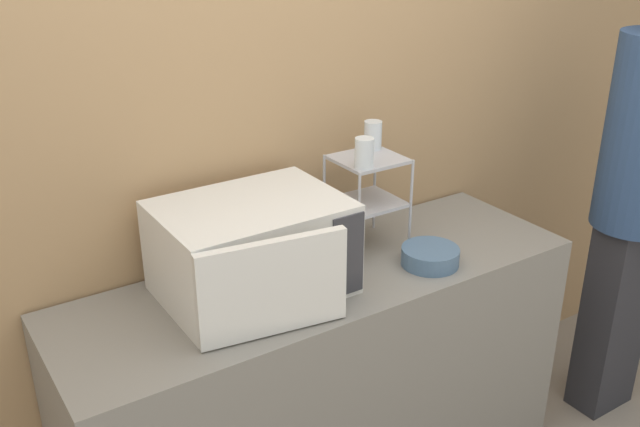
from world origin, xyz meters
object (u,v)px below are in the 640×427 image
(person, at_px, (638,188))
(glass_front_left, at_px, (364,153))
(dish_rack, at_px, (368,183))
(glass_back_right, at_px, (373,135))
(microwave, at_px, (253,250))
(bowl, at_px, (430,257))

(person, bearing_deg, glass_front_left, 166.66)
(person, bearing_deg, dish_rack, 162.42)
(glass_back_right, bearing_deg, microwave, -165.15)
(glass_front_left, relative_size, glass_back_right, 1.00)
(microwave, relative_size, glass_back_right, 5.69)
(bowl, bearing_deg, glass_front_left, 133.73)
(dish_rack, xyz_separation_m, person, (1.07, -0.34, -0.14))
(dish_rack, xyz_separation_m, glass_front_left, (-0.07, -0.07, 0.14))
(glass_front_left, distance_m, bowl, 0.42)
(microwave, distance_m, bowl, 0.62)
(glass_front_left, relative_size, person, 0.05)
(dish_rack, distance_m, person, 1.13)
(microwave, relative_size, person, 0.31)
(bowl, distance_m, person, 0.99)
(glass_back_right, xyz_separation_m, bowl, (0.02, -0.31, -0.35))
(microwave, xyz_separation_m, person, (1.57, -0.26, -0.05))
(glass_front_left, bearing_deg, glass_back_right, 44.65)
(dish_rack, height_order, person, person)
(microwave, bearing_deg, glass_back_right, 14.85)
(dish_rack, bearing_deg, bowl, -68.81)
(microwave, height_order, glass_front_left, glass_front_left)
(microwave, relative_size, bowl, 2.89)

